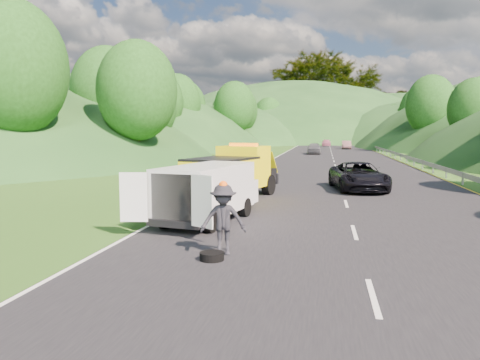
% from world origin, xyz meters
% --- Properties ---
extents(ground, '(320.00, 320.00, 0.00)m').
position_xyz_m(ground, '(0.00, 0.00, 0.00)').
color(ground, '#38661E').
rests_on(ground, ground).
extents(road_surface, '(14.00, 200.00, 0.02)m').
position_xyz_m(road_surface, '(3.00, 40.00, 0.01)').
color(road_surface, black).
rests_on(road_surface, ground).
extents(guardrail, '(0.06, 140.00, 1.52)m').
position_xyz_m(guardrail, '(10.30, 52.50, 0.00)').
color(guardrail, gray).
rests_on(guardrail, ground).
extents(tree_line_left, '(14.00, 140.00, 14.00)m').
position_xyz_m(tree_line_left, '(-19.00, 60.00, 0.00)').
color(tree_line_left, '#26601C').
rests_on(tree_line_left, ground).
extents(tree_line_right, '(14.00, 140.00, 14.00)m').
position_xyz_m(tree_line_right, '(23.00, 60.00, 0.00)').
color(tree_line_right, '#26601C').
rests_on(tree_line_right, ground).
extents(hills_backdrop, '(201.00, 288.60, 44.00)m').
position_xyz_m(hills_backdrop, '(6.50, 134.70, 0.00)').
color(hills_backdrop, '#2D5B23').
rests_on(hills_backdrop, ground).
extents(tow_truck, '(3.84, 6.56, 2.66)m').
position_xyz_m(tow_truck, '(-2.30, 4.71, 1.30)').
color(tow_truck, black).
rests_on(tow_truck, ground).
extents(white_van, '(3.60, 6.18, 2.06)m').
position_xyz_m(white_van, '(-2.05, -1.11, 1.17)').
color(white_van, black).
rests_on(white_van, ground).
extents(woman, '(0.56, 0.65, 1.49)m').
position_xyz_m(woman, '(-2.83, 1.48, 0.00)').
color(woman, white).
rests_on(woman, ground).
extents(child, '(0.63, 0.56, 1.07)m').
position_xyz_m(child, '(-2.69, 0.01, 0.00)').
color(child, tan).
rests_on(child, ground).
extents(worker, '(1.32, 0.92, 1.86)m').
position_xyz_m(worker, '(-0.57, -5.40, 0.00)').
color(worker, black).
rests_on(worker, ground).
extents(suitcase, '(0.38, 0.29, 0.54)m').
position_xyz_m(suitcase, '(-5.16, 0.60, 0.27)').
color(suitcase, '#606149').
rests_on(suitcase, ground).
extents(spare_tire, '(0.62, 0.62, 0.20)m').
position_xyz_m(spare_tire, '(-0.74, -5.99, 0.00)').
color(spare_tire, black).
rests_on(spare_tire, ground).
extents(passing_suv, '(3.34, 5.84, 1.53)m').
position_xyz_m(passing_suv, '(3.86, 9.13, 0.00)').
color(passing_suv, black).
rests_on(passing_suv, ground).
extents(dist_car_a, '(1.90, 4.73, 1.61)m').
position_xyz_m(dist_car_a, '(0.54, 49.61, 0.00)').
color(dist_car_a, '#444449').
rests_on(dist_car_a, ground).
extents(dist_car_b, '(1.58, 4.52, 1.49)m').
position_xyz_m(dist_car_b, '(5.85, 69.47, 0.00)').
color(dist_car_b, brown).
rests_on(dist_car_b, ground).
extents(dist_car_c, '(1.90, 4.66, 1.35)m').
position_xyz_m(dist_car_c, '(2.30, 85.34, 0.00)').
color(dist_car_c, '#AB556E').
rests_on(dist_car_c, ground).
extents(dist_car_d, '(1.90, 4.73, 1.61)m').
position_xyz_m(dist_car_d, '(2.26, 104.38, 0.00)').
color(dist_car_d, '#357D66').
rests_on(dist_car_d, ground).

